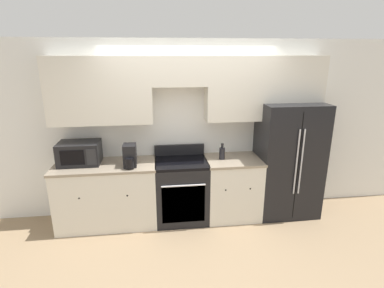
% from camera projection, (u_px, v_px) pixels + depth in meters
% --- Properties ---
extents(ground_plane, '(12.00, 12.00, 0.00)m').
position_uv_depth(ground_plane, '(195.00, 228.00, 4.27)').
color(ground_plane, '#937A5B').
extents(wall_back, '(8.00, 0.39, 2.60)m').
position_uv_depth(wall_back, '(190.00, 111.00, 4.35)').
color(wall_back, white).
rests_on(wall_back, ground_plane).
extents(lower_cabinets_left, '(1.41, 0.64, 0.92)m').
position_uv_depth(lower_cabinets_left, '(107.00, 194.00, 4.29)').
color(lower_cabinets_left, silver).
rests_on(lower_cabinets_left, ground_plane).
extents(lower_cabinets_right, '(0.81, 0.64, 0.92)m').
position_uv_depth(lower_cabinets_right, '(232.00, 187.00, 4.51)').
color(lower_cabinets_right, silver).
rests_on(lower_cabinets_right, ground_plane).
extents(oven_range, '(0.75, 0.65, 1.08)m').
position_uv_depth(oven_range, '(181.00, 190.00, 4.41)').
color(oven_range, black).
rests_on(oven_range, ground_plane).
extents(refrigerator, '(0.91, 0.77, 1.72)m').
position_uv_depth(refrigerator, '(287.00, 159.00, 4.54)').
color(refrigerator, black).
rests_on(refrigerator, ground_plane).
extents(microwave, '(0.56, 0.39, 0.31)m').
position_uv_depth(microwave, '(80.00, 153.00, 4.14)').
color(microwave, black).
rests_on(microwave, lower_cabinets_left).
extents(bottle, '(0.08, 0.08, 0.23)m').
position_uv_depth(bottle, '(222.00, 153.00, 4.34)').
color(bottle, black).
rests_on(bottle, lower_cabinets_right).
extents(paper_towel_holder, '(0.17, 0.28, 0.30)m').
position_uv_depth(paper_towel_holder, '(130.00, 156.00, 4.04)').
color(paper_towel_holder, black).
rests_on(paper_towel_holder, lower_cabinets_left).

